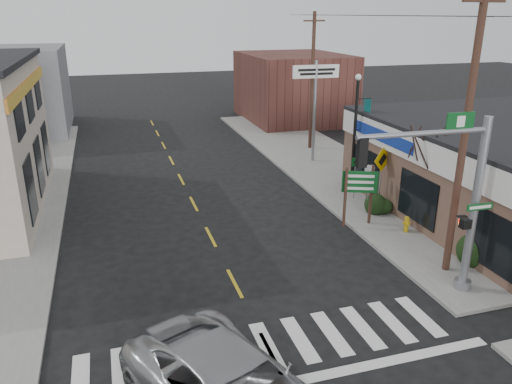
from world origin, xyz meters
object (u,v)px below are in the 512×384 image
object	(u,v)px
traffic_signal_pole	(459,190)
fire_hydrant	(407,223)
bare_tree	(428,134)
utility_pole_far	(312,81)
guide_sign	(359,188)
dance_center_sign	(315,85)
utility_pole_near	(465,134)
lamp_post	(356,125)

from	to	relation	value
traffic_signal_pole	fire_hydrant	size ratio (longest dim) A/B	8.68
fire_hydrant	bare_tree	xyz separation A→B (m)	(0.77, 0.32, 3.70)
bare_tree	traffic_signal_pole	bearing A→B (deg)	-114.71
fire_hydrant	utility_pole_far	bearing A→B (deg)	83.84
guide_sign	fire_hydrant	bearing A→B (deg)	-14.31
fire_hydrant	utility_pole_far	size ratio (longest dim) A/B	0.08
dance_center_sign	bare_tree	world-z (taller)	dance_center_sign
traffic_signal_pole	dance_center_sign	distance (m)	15.92
utility_pole_far	utility_pole_near	bearing A→B (deg)	-103.72
lamp_post	utility_pole_far	world-z (taller)	utility_pole_far
dance_center_sign	utility_pole_far	size ratio (longest dim) A/B	0.69
traffic_signal_pole	fire_hydrant	xyz separation A→B (m)	(1.48, 4.58, -3.19)
traffic_signal_pole	guide_sign	world-z (taller)	traffic_signal_pole
fire_hydrant	dance_center_sign	xyz separation A→B (m)	(0.48, 11.19, 4.28)
bare_tree	utility_pole_near	world-z (taller)	utility_pole_near
utility_pole_near	dance_center_sign	bearing A→B (deg)	79.22
fire_hydrant	bare_tree	size ratio (longest dim) A/B	0.13
fire_hydrant	lamp_post	bearing A→B (deg)	87.77
dance_center_sign	bare_tree	bearing A→B (deg)	-86.48
dance_center_sign	guide_sign	bearing A→B (deg)	-100.19
fire_hydrant	dance_center_sign	world-z (taller)	dance_center_sign
traffic_signal_pole	bare_tree	size ratio (longest dim) A/B	1.16
lamp_post	bare_tree	xyz separation A→B (m)	(0.56, -5.02, 0.62)
lamp_post	dance_center_sign	bearing A→B (deg)	69.15
fire_hydrant	utility_pole_far	world-z (taller)	utility_pole_far
guide_sign	dance_center_sign	xyz separation A→B (m)	(2.15, 9.97, 2.93)
lamp_post	dance_center_sign	world-z (taller)	dance_center_sign
lamp_post	dance_center_sign	distance (m)	5.98
lamp_post	utility_pole_far	bearing A→B (deg)	63.28
guide_sign	utility_pole_far	bearing A→B (deg)	97.91
utility_pole_near	utility_pole_far	bearing A→B (deg)	76.44
dance_center_sign	bare_tree	xyz separation A→B (m)	(0.29, -10.87, -0.58)
guide_sign	dance_center_sign	distance (m)	10.61
lamp_post	utility_pole_near	size ratio (longest dim) A/B	0.61
fire_hydrant	utility_pole_far	distance (m)	14.83
traffic_signal_pole	bare_tree	bearing A→B (deg)	67.36
guide_sign	fire_hydrant	world-z (taller)	guide_sign
traffic_signal_pole	fire_hydrant	world-z (taller)	traffic_signal_pole
guide_sign	utility_pole_near	distance (m)	5.70
guide_sign	bare_tree	xyz separation A→B (m)	(2.44, -0.90, 2.35)
bare_tree	utility_pole_far	world-z (taller)	utility_pole_far
dance_center_sign	utility_pole_far	bearing A→B (deg)	72.49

